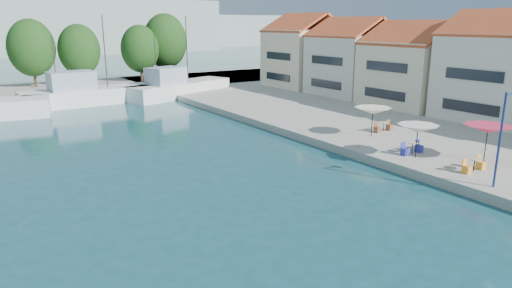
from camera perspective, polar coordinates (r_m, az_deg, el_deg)
quay_right at (r=47.65m, az=20.13°, el=3.52°), size 32.00×92.00×0.60m
quay_far at (r=65.76m, az=-26.32°, el=5.80°), size 90.00×16.00×0.60m
hill_east at (r=186.30m, az=-16.31°, el=13.40°), size 140.00×40.00×12.00m
building_03 at (r=45.45m, az=28.36°, el=8.79°), size 8.40×8.80×10.20m
building_04 at (r=50.41m, az=19.26°, el=9.60°), size 9.00×8.80×9.20m
building_05 at (r=56.34m, az=11.95°, el=10.82°), size 8.40×8.80×9.70m
building_06 at (r=62.99m, az=6.07°, el=11.66°), size 9.00×8.80×10.20m
trawler_03 at (r=55.43m, az=-19.94°, el=5.83°), size 15.87×4.77×10.20m
trawler_04 at (r=58.10m, az=-9.78°, el=6.88°), size 15.04×8.43×10.20m
tree_05 at (r=68.47m, az=-26.27°, el=10.72°), size 6.04×6.04×8.93m
tree_06 at (r=68.33m, az=-21.24°, el=10.90°), size 5.59×5.59×8.27m
tree_07 at (r=70.13m, az=-14.30°, el=11.46°), size 5.50×5.50×8.15m
tree_08 at (r=72.82m, az=-11.29°, el=12.49°), size 6.63×6.63×9.81m
umbrella_pink at (r=31.45m, az=27.00°, el=1.68°), size 2.91×2.91×2.29m
umbrella_white at (r=30.50m, az=19.58°, el=1.83°), size 2.59×2.59×2.16m
umbrella_cream at (r=35.41m, az=14.40°, el=4.05°), size 2.77×2.77×2.22m
cafe_table_01 at (r=29.34m, az=25.59°, el=-2.56°), size 1.82×0.70×0.76m
cafe_table_02 at (r=31.72m, az=18.93°, el=-0.65°), size 1.82×0.70×0.76m
cafe_table_03 at (r=37.62m, az=15.66°, el=1.96°), size 1.82×0.70×0.76m
street_lamp at (r=26.54m, az=28.82°, el=2.48°), size 1.04×0.36×5.03m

